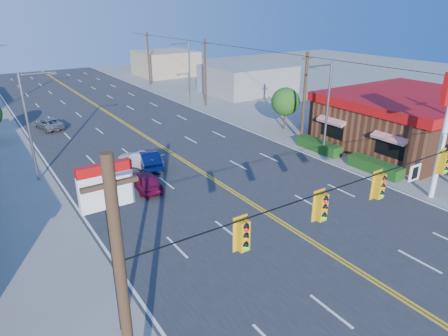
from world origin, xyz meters
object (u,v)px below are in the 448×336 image
kfc (408,119)px  car_magenta (145,181)px  car_white (140,159)px  car_silver (49,124)px  signal_span (394,192)px  car_blue (149,160)px  pizza_hut_sign (109,216)px

kfc → car_magenta: (-24.83, 3.85, -1.72)m
kfc → car_white: bearing=160.4°
car_magenta → car_silver: size_ratio=0.92×
signal_span → car_blue: 20.29m
car_magenta → car_silver: (-2.49, 19.77, -0.08)m
car_magenta → signal_span: bearing=111.1°
car_magenta → car_blue: (1.95, 3.79, 0.02)m
car_white → car_silver: size_ratio=1.00×
signal_span → car_silver: signal_span is taller
signal_span → car_white: bearing=99.4°
pizza_hut_sign → car_blue: pizza_hut_sign is taller
car_silver → kfc: bearing=130.0°
signal_span → car_silver: (-7.30, 35.62, -4.30)m
car_white → car_magenta: bearing=48.2°
car_silver → car_white: bearing=95.3°
car_blue → kfc: bearing=174.8°
car_magenta → car_white: size_ratio=0.92×
pizza_hut_sign → car_magenta: (6.07, 11.85, -4.52)m
pizza_hut_sign → car_blue: (8.02, 15.65, -4.50)m
kfc → car_white: (-23.39, 8.35, -1.77)m
pizza_hut_sign → car_magenta: bearing=62.9°
car_silver → signal_span: bearing=92.5°
kfc → car_blue: (-22.88, 7.65, -1.70)m
car_magenta → car_white: 4.72m
car_magenta → car_white: car_magenta is taller
car_magenta → car_silver: car_magenta is taller
car_silver → car_magenta: bearing=88.1°
pizza_hut_sign → car_white: size_ratio=1.62×
kfc → car_blue: 24.18m
signal_span → car_white: (-3.37, 20.35, -4.27)m
car_magenta → car_silver: 19.93m
kfc → pizza_hut_sign: bearing=-165.5°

